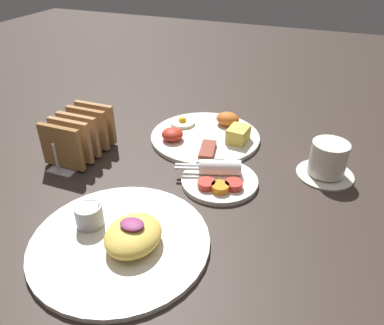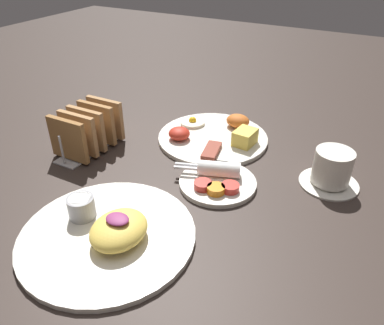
{
  "view_description": "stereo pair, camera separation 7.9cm",
  "coord_description": "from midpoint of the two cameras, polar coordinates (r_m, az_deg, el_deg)",
  "views": [
    {
      "loc": [
        0.3,
        -0.6,
        0.45
      ],
      "look_at": [
        0.06,
        0.02,
        0.03
      ],
      "focal_mm": 35.0,
      "sensor_mm": 36.0,
      "label": 1
    },
    {
      "loc": [
        0.37,
        -0.57,
        0.45
      ],
      "look_at": [
        0.06,
        0.02,
        0.03
      ],
      "focal_mm": 35.0,
      "sensor_mm": 36.0,
      "label": 2
    }
  ],
  "objects": [
    {
      "name": "ground_plane",
      "position": [
        0.81,
        -7.09,
        -1.77
      ],
      "size": [
        3.0,
        3.0,
        0.0
      ],
      "primitive_type": "plane",
      "color": "#332823"
    },
    {
      "name": "plate_breakfast",
      "position": [
        0.93,
        -0.12,
        4.24
      ],
      "size": [
        0.27,
        0.27,
        0.05
      ],
      "color": "silver",
      "rests_on": "ground_plane"
    },
    {
      "name": "plate_condiments",
      "position": [
        0.77,
        1.28,
        -2.52
      ],
      "size": [
        0.18,
        0.16,
        0.04
      ],
      "color": "silver",
      "rests_on": "ground_plane"
    },
    {
      "name": "plate_foreground",
      "position": [
        0.65,
        -14.23,
        -11.22
      ],
      "size": [
        0.3,
        0.3,
        0.06
      ],
      "color": "silver",
      "rests_on": "ground_plane"
    },
    {
      "name": "toast_rack",
      "position": [
        0.9,
        -19.14,
        3.78
      ],
      "size": [
        0.1,
        0.18,
        0.1
      ],
      "color": "#B7B7BC",
      "rests_on": "ground_plane"
    },
    {
      "name": "coffee_cup",
      "position": [
        0.82,
        17.44,
        0.17
      ],
      "size": [
        0.12,
        0.12,
        0.08
      ],
      "color": "silver",
      "rests_on": "ground_plane"
    }
  ]
}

